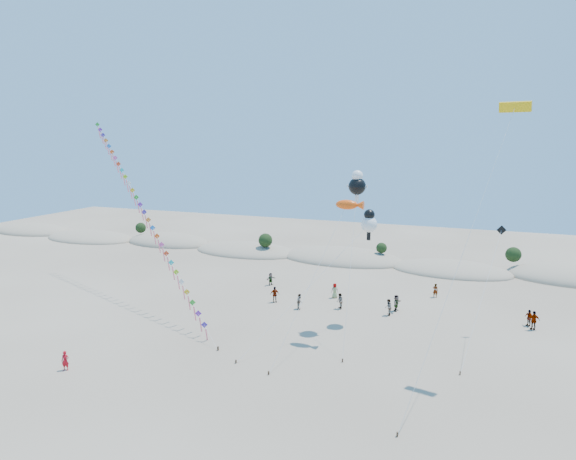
# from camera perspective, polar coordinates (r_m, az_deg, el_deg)

# --- Properties ---
(ground) EXTENTS (160.00, 160.00, 0.00)m
(ground) POSITION_cam_1_polar(r_m,az_deg,el_deg) (35.49, -13.37, -20.17)
(ground) COLOR #806D58
(ground) RESTS_ON ground
(dune_ridge) EXTENTS (145.30, 11.49, 5.57)m
(dune_ridge) POSITION_cam_1_polar(r_m,az_deg,el_deg) (74.25, 7.17, -3.48)
(dune_ridge) COLOR gray
(dune_ridge) RESTS_ON ground
(kite_train) EXTENTS (29.10, 19.29, 21.13)m
(kite_train) POSITION_cam_1_polar(r_m,az_deg,el_deg) (57.06, -17.05, 2.70)
(kite_train) COLOR #3F2D1E
(kite_train) RESTS_ON ground
(fish_kite) EXTENTS (5.18, 9.96, 12.83)m
(fish_kite) POSITION_cam_1_polar(r_m,az_deg,el_deg) (42.96, 7.29, 2.92)
(fish_kite) COLOR #3F2D1E
(fish_kite) RESTS_ON ground
(cartoon_kite_low) EXTENTS (8.89, 14.03, 11.43)m
(cartoon_kite_low) POSITION_cam_1_polar(r_m,az_deg,el_deg) (47.54, 9.57, 0.90)
(cartoon_kite_low) COLOR #3F2D1E
(cartoon_kite_low) RESTS_ON ground
(cartoon_kite_high) EXTENTS (2.05, 9.17, 15.27)m
(cartoon_kite_high) POSITION_cam_1_polar(r_m,az_deg,el_deg) (45.73, 8.20, 5.37)
(cartoon_kite_high) COLOR #3F2D1E
(cartoon_kite_high) RESTS_ON ground
(parafoil_kite) EXTENTS (7.05, 12.23, 20.76)m
(parafoil_kite) POSITION_cam_1_polar(r_m,az_deg,el_deg) (39.06, 25.10, 12.40)
(parafoil_kite) COLOR #3F2D1E
(parafoil_kite) RESTS_ON ground
(dark_kite) EXTENTS (3.27, 10.79, 10.29)m
(dark_kite) POSITION_cam_1_polar(r_m,az_deg,el_deg) (46.06, 22.85, -4.28)
(dark_kite) COLOR #3F2D1E
(dark_kite) RESTS_ON ground
(flyer_foreground) EXTENTS (0.68, 0.57, 1.58)m
(flyer_foreground) POSITION_cam_1_polar(r_m,az_deg,el_deg) (43.27, -24.90, -13.88)
(flyer_foreground) COLOR #B50E19
(flyer_foreground) RESTS_ON ground
(beachgoers) EXTENTS (30.55, 10.06, 1.89)m
(beachgoers) POSITION_cam_1_polar(r_m,az_deg,el_deg) (53.73, 9.59, -8.18)
(beachgoers) COLOR slate
(beachgoers) RESTS_ON ground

